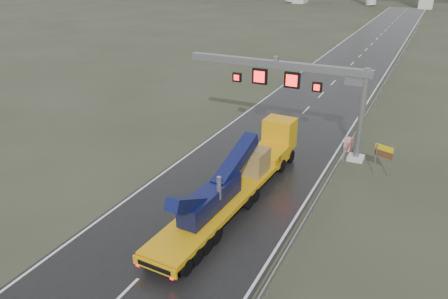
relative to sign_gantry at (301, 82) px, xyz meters
The scene contains 7 objects.
ground 18.96m from the sign_gantry, 96.67° to the right, with size 400.00×400.00×0.00m, color #2E3122.
road 22.81m from the sign_gantry, 95.46° to the left, with size 11.00×200.00×0.02m, color black.
guardrail 13.57m from the sign_gantry, 71.60° to the left, with size 0.20×140.00×1.40m, color gray, non-canonical shape.
sign_gantry is the anchor object (origin of this frame).
heavy_haul_truck 9.47m from the sign_gantry, 96.25° to the right, with size 3.14×17.01×3.98m.
exit_sign_pair 8.16m from the sign_gantry, 14.57° to the right, with size 1.29×0.54×2.33m.
striped_barrier 6.52m from the sign_gantry, 20.03° to the left, with size 0.69×0.37×1.17m, color red.
Camera 1 is at (11.26, -14.13, 14.42)m, focal length 35.00 mm.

